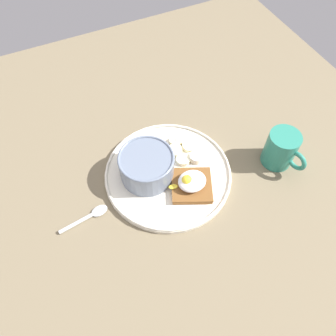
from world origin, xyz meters
TOP-DOWN VIEW (x-y plane):
  - ground_plane at (0.00, 0.00)cm, footprint 120.00×120.00cm
  - plate at (0.00, 0.00)cm, footprint 28.75×28.75cm
  - oatmeal_bowl at (-4.36, 1.66)cm, footprint 12.17×12.17cm
  - toast_slice at (3.07, -5.59)cm, footprint 11.47×11.47cm
  - poached_egg at (2.89, -5.55)cm, footprint 8.19×5.43cm
  - banana_slice_front at (7.45, 4.43)cm, footprint 3.35×3.48cm
  - banana_slice_left at (5.24, 6.95)cm, footprint 3.60×3.71cm
  - banana_slice_back at (4.58, 1.52)cm, footprint 3.59×3.62cm
  - banana_slice_right at (7.42, 0.63)cm, footprint 4.04×3.93cm
  - banana_slice_inner at (3.94, 4.47)cm, footprint 3.91×4.07cm
  - coffee_mug at (24.81, -7.10)cm, footprint 7.04×10.43cm
  - spoon at (-19.34, -2.42)cm, footprint 11.04×3.06cm

SIDE VIEW (x-z plane):
  - ground_plane at x=0.00cm, z-range 0.00..2.00cm
  - spoon at x=-19.34cm, z-range 2.00..2.80cm
  - plate at x=0.00cm, z-range 2.00..3.60cm
  - banana_slice_back at x=4.58cm, z-range 2.97..4.04cm
  - banana_slice_left at x=5.24cm, z-range 2.88..4.48cm
  - banana_slice_front at x=7.45cm, z-range 2.87..4.51cm
  - banana_slice_right at x=7.42cm, z-range 2.87..4.58cm
  - toast_slice at x=3.07cm, z-range 3.08..4.46cm
  - banana_slice_inner at x=3.94cm, z-range 2.86..4.85cm
  - poached_egg at x=2.89cm, z-range 4.10..7.22cm
  - oatmeal_bowl at x=-4.36cm, z-range 2.92..9.47cm
  - coffee_mug at x=24.81cm, z-range 2.12..10.95cm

